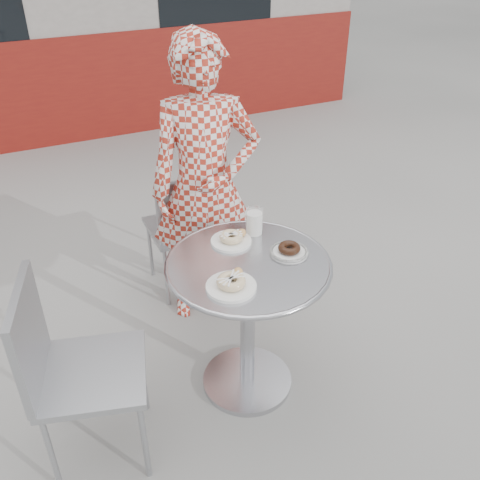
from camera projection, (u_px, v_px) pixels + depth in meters
name	position (u px, v px, depth m)	size (l,w,h in m)	color
ground	(246.00, 387.00, 2.65)	(60.00, 60.00, 0.00)	gray
bistro_table	(248.00, 295.00, 2.38)	(0.73, 0.73, 0.73)	silver
chair_far	(184.00, 251.00, 3.24)	(0.38, 0.39, 0.80)	#9A9CA1
chair_left	(96.00, 404.00, 2.22)	(0.52, 0.51, 0.88)	#9A9CA1
seated_person	(205.00, 188.00, 2.77)	(0.57, 0.37, 1.57)	#9F2618
plate_far	(232.00, 239.00, 2.41)	(0.18, 0.18, 0.05)	white
plate_near	(232.00, 283.00, 2.13)	(0.20, 0.20, 0.05)	white
plate_checker	(289.00, 251.00, 2.34)	(0.17, 0.17, 0.04)	white
milk_cup	(254.00, 222.00, 2.46)	(0.08, 0.08, 0.13)	white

